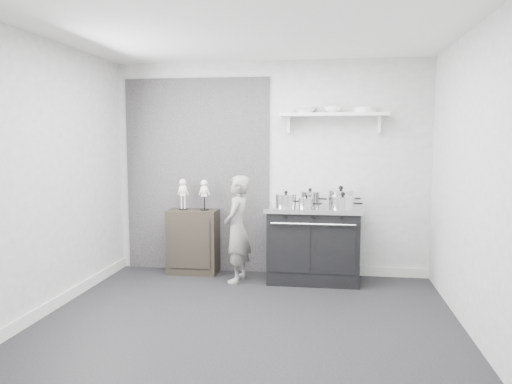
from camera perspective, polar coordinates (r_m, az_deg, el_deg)
ground at (r=4.89m, az=-1.09°, el=-14.50°), size 4.00×4.00×0.00m
room_shell at (r=4.75m, az=-1.89°, el=5.08°), size 4.02×3.62×2.71m
wall_shelf at (r=6.21m, az=8.87°, el=8.65°), size 1.30×0.26×0.24m
stove at (r=6.13m, az=6.60°, el=-5.83°), size 1.14×0.71×0.92m
side_cabinet at (r=6.50m, az=-7.16°, el=-5.62°), size 0.63×0.37×0.82m
child at (r=6.02m, az=-2.15°, el=-4.24°), size 0.36×0.50×1.29m
pot_front_left at (r=5.94m, az=3.44°, el=-0.97°), size 0.33×0.25×0.20m
pot_back_left at (r=6.18m, az=6.19°, el=-0.68°), size 0.33×0.24×0.21m
pot_back_right at (r=6.17m, az=9.67°, el=-0.63°), size 0.39×0.31×0.24m
pot_front_right at (r=5.84m, az=9.89°, el=-1.19°), size 0.37×0.28×0.20m
pot_front_center at (r=5.88m, az=5.78°, el=-1.23°), size 0.27×0.18×0.15m
skeleton_full at (r=6.44m, az=-8.35°, el=0.01°), size 0.13×0.08×0.46m
skeleton_torso at (r=6.36m, az=-5.93°, el=-0.07°), size 0.13×0.08×0.45m
bowl_large at (r=6.21m, az=5.59°, el=9.33°), size 0.31×0.31×0.08m
bowl_small at (r=6.20m, az=8.76°, el=9.27°), size 0.22×0.22×0.07m
plate_stack at (r=6.22m, az=12.39°, el=9.14°), size 0.27×0.27×0.06m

